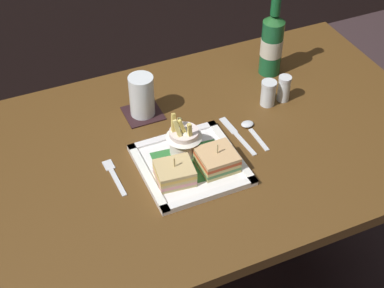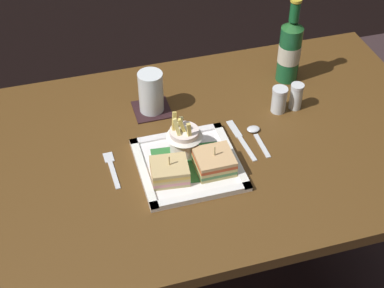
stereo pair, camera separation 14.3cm
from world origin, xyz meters
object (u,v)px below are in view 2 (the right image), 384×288
object	(u,v)px
knife	(240,138)
spoon	(255,133)
water_glass	(151,95)
pepper_shaker	(296,98)
square_plate	(188,165)
sandwich_half_left	(170,171)
sandwich_half_right	(214,162)
fries_cup	(184,137)
beer_bottle	(290,49)
fork	(112,168)
dining_table	(195,179)
salt_shaker	(279,101)

from	to	relation	value
knife	spoon	xyz separation A→B (m)	(0.04, 0.00, 0.00)
water_glass	pepper_shaker	bearing A→B (deg)	-14.37
square_plate	sandwich_half_left	size ratio (longest dim) A/B	2.56
sandwich_half_right	fries_cup	distance (m)	0.10
fries_cup	beer_bottle	world-z (taller)	beer_bottle
fries_cup	sandwich_half_right	bearing A→B (deg)	-56.99
water_glass	fork	bearing A→B (deg)	-126.93
sandwich_half_left	pepper_shaker	xyz separation A→B (m)	(0.41, 0.18, 0.00)
square_plate	fork	bearing A→B (deg)	165.55
dining_table	pepper_shaker	bearing A→B (deg)	13.60
beer_bottle	water_glass	bearing A→B (deg)	-174.88
sandwich_half_left	salt_shaker	bearing A→B (deg)	26.84
fries_cup	spoon	size ratio (longest dim) A/B	0.93
fork	pepper_shaker	size ratio (longest dim) A/B	1.72
salt_shaker	pepper_shaker	distance (m)	0.05
dining_table	sandwich_half_left	size ratio (longest dim) A/B	13.82
dining_table	beer_bottle	bearing A→B (deg)	31.66
pepper_shaker	sandwich_half_left	bearing A→B (deg)	-156.09
knife	square_plate	bearing A→B (deg)	-158.50
salt_shaker	beer_bottle	bearing A→B (deg)	58.74
spoon	salt_shaker	xyz separation A→B (m)	(0.10, 0.08, 0.03)
fork	pepper_shaker	xyz separation A→B (m)	(0.54, 0.10, 0.03)
beer_bottle	dining_table	bearing A→B (deg)	-148.34
knife	spoon	distance (m)	0.04
sandwich_half_left	fries_cup	bearing A→B (deg)	53.98
sandwich_half_left	pepper_shaker	bearing A→B (deg)	23.91
dining_table	fries_cup	world-z (taller)	fries_cup
dining_table	fries_cup	bearing A→B (deg)	-147.14
fries_cup	fork	bearing A→B (deg)	179.90
spoon	knife	bearing A→B (deg)	-174.37
sandwich_half_right	pepper_shaker	world-z (taller)	sandwich_half_right
sandwich_half_right	beer_bottle	world-z (taller)	beer_bottle
beer_bottle	water_glass	distance (m)	0.42
sandwich_half_left	fork	size ratio (longest dim) A/B	0.73
dining_table	fork	size ratio (longest dim) A/B	10.04
square_plate	salt_shaker	distance (m)	0.34
square_plate	sandwich_half_left	xyz separation A→B (m)	(-0.06, -0.03, 0.03)
dining_table	sandwich_half_left	world-z (taller)	sandwich_half_left
dining_table	fries_cup	size ratio (longest dim) A/B	11.53
sandwich_half_left	fork	xyz separation A→B (m)	(-0.13, 0.08, -0.03)
pepper_shaker	fork	bearing A→B (deg)	-169.56
salt_shaker	knife	bearing A→B (deg)	-149.36
fries_cup	fork	world-z (taller)	fries_cup
sandwich_half_left	salt_shaker	size ratio (longest dim) A/B	1.29
square_plate	spoon	distance (m)	0.22
sandwich_half_right	fork	xyz separation A→B (m)	(-0.24, 0.08, -0.03)
square_plate	sandwich_half_right	bearing A→B (deg)	-31.44
beer_bottle	spoon	xyz separation A→B (m)	(-0.18, -0.22, -0.10)
sandwich_half_left	spoon	size ratio (longest dim) A/B	0.78
sandwich_half_left	sandwich_half_right	distance (m)	0.11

